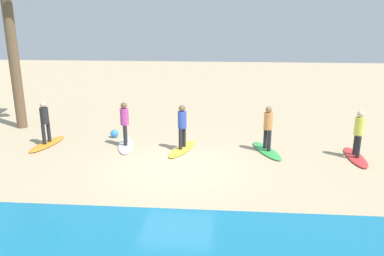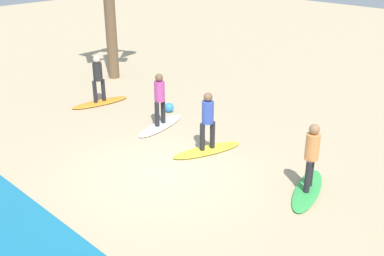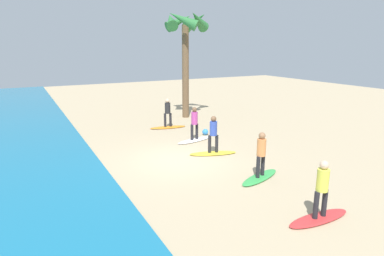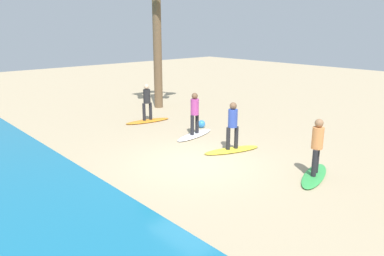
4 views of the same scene
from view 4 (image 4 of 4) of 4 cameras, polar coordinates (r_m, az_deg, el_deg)
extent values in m
plane|color=tan|center=(11.87, 0.75, -5.31)|extent=(60.00, 60.00, 0.00)
ellipsoid|color=green|center=(11.31, 18.30, -6.98)|extent=(1.23, 2.17, 0.09)
cylinder|color=#232328|center=(11.00, 18.33, -5.17)|extent=(0.14, 0.14, 0.78)
cylinder|color=#232328|center=(11.30, 18.64, -4.65)|extent=(0.14, 0.14, 0.78)
cylinder|color=#E58C4C|center=(10.94, 18.79, -1.46)|extent=(0.32, 0.32, 0.62)
sphere|color=#9E704C|center=(10.83, 18.99, 0.72)|extent=(0.24, 0.24, 0.24)
ellipsoid|color=yellow|center=(12.96, 6.16, -3.38)|extent=(1.18, 2.17, 0.09)
cylinder|color=#232328|center=(12.75, 5.59, -1.62)|extent=(0.14, 0.14, 0.78)
cylinder|color=#232328|center=(12.90, 6.83, -1.45)|extent=(0.14, 0.14, 0.78)
cylinder|color=#334CAD|center=(12.64, 6.31, 1.50)|extent=(0.32, 0.32, 0.62)
sphere|color=brown|center=(12.54, 6.36, 3.41)|extent=(0.24, 0.24, 0.24)
ellipsoid|color=white|center=(14.63, 0.41, -1.08)|extent=(0.99, 2.17, 0.09)
cylinder|color=#232328|center=(14.39, 0.04, 0.44)|extent=(0.14, 0.14, 0.78)
cylinder|color=#232328|center=(14.64, 0.78, 0.70)|extent=(0.14, 0.14, 0.78)
cylinder|color=#B74293|center=(14.35, 0.42, 3.27)|extent=(0.32, 0.32, 0.62)
sphere|color=brown|center=(14.26, 0.42, 4.96)|extent=(0.24, 0.24, 0.24)
ellipsoid|color=orange|center=(16.92, -6.85, 1.10)|extent=(0.93, 2.17, 0.09)
cylinder|color=#232328|center=(16.75, -7.39, 2.47)|extent=(0.14, 0.14, 0.78)
cylinder|color=#232328|center=(16.88, -6.40, 2.60)|extent=(0.14, 0.14, 0.78)
cylinder|color=#262628|center=(16.67, -6.97, 4.88)|extent=(0.32, 0.32, 0.62)
sphere|color=beige|center=(16.60, -7.02, 6.34)|extent=(0.24, 0.24, 0.24)
cylinder|color=brown|center=(19.55, -5.34, 11.76)|extent=(0.44, 0.44, 5.94)
sphere|color=#338CE5|center=(15.82, 1.47, 0.63)|extent=(0.33, 0.33, 0.33)
camera|label=1|loc=(8.05, -76.68, 8.58)|focal=36.05mm
camera|label=2|loc=(1.70, 16.93, 73.76)|focal=42.62mm
camera|label=3|loc=(4.08, 112.22, 0.97)|focal=30.76mm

